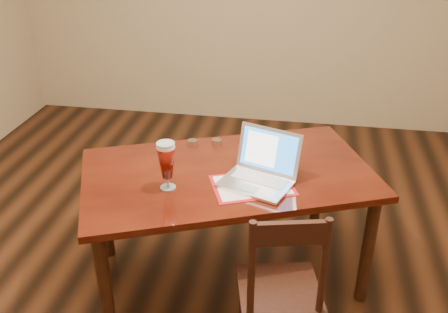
# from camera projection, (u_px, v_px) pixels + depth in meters

# --- Properties ---
(ground) EXTENTS (5.00, 5.00, 0.00)m
(ground) POSITION_uv_depth(u_px,v_px,m) (188.00, 274.00, 3.14)
(ground) COLOR black
(ground) RESTS_ON ground
(dining_table) EXTENTS (1.82, 1.44, 1.02)m
(dining_table) POSITION_uv_depth(u_px,v_px,m) (228.00, 184.00, 2.82)
(dining_table) COLOR #4B170A
(dining_table) RESTS_ON ground
(dining_chair) EXTENTS (0.47, 0.46, 0.93)m
(dining_chair) POSITION_uv_depth(u_px,v_px,m) (281.00, 291.00, 2.39)
(dining_chair) COLOR black
(dining_chair) RESTS_ON ground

